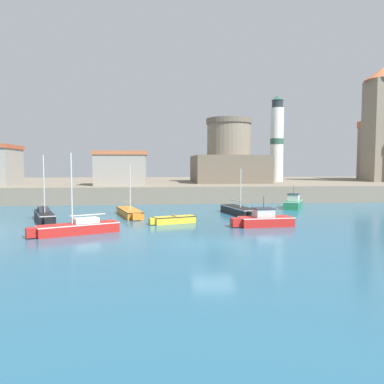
{
  "coord_description": "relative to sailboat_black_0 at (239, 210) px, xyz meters",
  "views": [
    {
      "loc": [
        -3.45,
        -21.96,
        4.67
      ],
      "look_at": [
        0.29,
        15.99,
        2.0
      ],
      "focal_mm": 35.0,
      "sensor_mm": 36.0,
      "label": 1
    }
  ],
  "objects": [
    {
      "name": "ground_plane",
      "position": [
        -4.55,
        -13.04,
        -0.4
      ],
      "size": [
        200.0,
        200.0,
        0.0
      ],
      "primitive_type": "plane",
      "color": "#28607F"
    },
    {
      "name": "quay_seawall",
      "position": [
        -4.55,
        30.09,
        0.65
      ],
      "size": [
        120.0,
        40.0,
        2.11
      ],
      "primitive_type": "cube",
      "color": "gray",
      "rests_on": "ground"
    },
    {
      "name": "sailboat_black_0",
      "position": [
        0.0,
        0.0,
        0.0
      ],
      "size": [
        2.61,
        6.49,
        4.41
      ],
      "color": "black",
      "rests_on": "ground"
    },
    {
      "name": "motorboat_red_1",
      "position": [
        0.36,
        -6.95,
        0.11
      ],
      "size": [
        4.91,
        1.96,
        2.33
      ],
      "color": "red",
      "rests_on": "ground"
    },
    {
      "name": "motorboat_green_2",
      "position": [
        7.22,
        4.86,
        0.18
      ],
      "size": [
        3.31,
        4.73,
        2.51
      ],
      "color": "#237A4C",
      "rests_on": "ground"
    },
    {
      "name": "dinghy_yellow_3",
      "position": [
        -6.55,
        -4.83,
        -0.09
      ],
      "size": [
        3.91,
        2.08,
        0.66
      ],
      "color": "yellow",
      "rests_on": "ground"
    },
    {
      "name": "sailboat_black_4",
      "position": [
        -17.4,
        -2.39,
        0.07
      ],
      "size": [
        3.24,
        6.21,
        5.58
      ],
      "color": "black",
      "rests_on": "ground"
    },
    {
      "name": "sailboat_red_5",
      "position": [
        -13.36,
        -8.91,
        0.04
      ],
      "size": [
        5.97,
        3.59,
        5.56
      ],
      "color": "red",
      "rests_on": "ground"
    },
    {
      "name": "sailboat_orange_7",
      "position": [
        -10.39,
        0.09,
        -0.04
      ],
      "size": [
        2.93,
        6.57,
        4.84
      ],
      "color": "orange",
      "rests_on": "ground"
    },
    {
      "name": "fortress",
      "position": [
        3.45,
        22.77,
        5.14
      ],
      "size": [
        11.03,
        11.03,
        9.85
      ],
      "color": "#685E4F",
      "rests_on": "quay_seawall"
    },
    {
      "name": "lighthouse",
      "position": [
        11.45,
        23.64,
        8.39
      ],
      "size": [
        2.11,
        2.11,
        13.75
      ],
      "color": "silver",
      "rests_on": "quay_seawall"
    },
    {
      "name": "harbor_shed_mid_row",
      "position": [
        -12.55,
        15.59,
        3.97
      ],
      "size": [
        6.98,
        5.02,
        4.49
      ],
      "color": "gray",
      "rests_on": "quay_seawall"
    }
  ]
}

